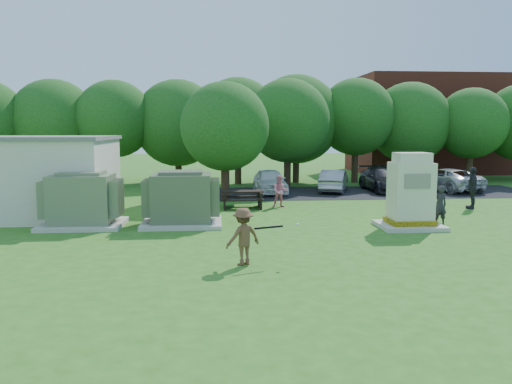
{
  "coord_description": "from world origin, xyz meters",
  "views": [
    {
      "loc": [
        -1.51,
        -14.47,
        3.65
      ],
      "look_at": [
        0.0,
        4.0,
        1.3
      ],
      "focal_mm": 35.0,
      "sensor_mm": 36.0,
      "label": 1
    }
  ],
  "objects": [
    {
      "name": "person_walking_right",
      "position": [
        10.23,
        7.33,
        0.96
      ],
      "size": [
        0.82,
        1.22,
        1.92
      ],
      "primitive_type": "imported",
      "rotation": [
        0.0,
        0.0,
        4.37
      ],
      "color": "#27272C",
      "rests_on": "ground"
    },
    {
      "name": "batter",
      "position": [
        -0.78,
        -1.35,
        0.78
      ],
      "size": [
        1.16,
        0.97,
        1.55
      ],
      "primitive_type": "imported",
      "rotation": [
        0.0,
        0.0,
        3.62
      ],
      "color": "brown",
      "rests_on": "ground"
    },
    {
      "name": "generator_cabinet",
      "position": [
        5.66,
        3.22,
        1.22
      ],
      "size": [
        2.29,
        1.87,
        2.79
      ],
      "color": "beige",
      "rests_on": "ground"
    },
    {
      "name": "car_white",
      "position": [
        1.59,
        13.67,
        0.7
      ],
      "size": [
        1.81,
        4.16,
        1.4
      ],
      "primitive_type": "imported",
      "rotation": [
        0.0,
        0.0,
        0.04
      ],
      "color": "white",
      "rests_on": "ground"
    },
    {
      "name": "tree_row",
      "position": [
        1.75,
        18.5,
        4.15
      ],
      "size": [
        41.3,
        13.3,
        7.3
      ],
      "color": "#47301E",
      "rests_on": "ground"
    },
    {
      "name": "batting_equipment",
      "position": [
        -0.09,
        -1.35,
        1.03
      ],
      "size": [
        1.55,
        0.35,
        0.13
      ],
      "color": "black",
      "rests_on": "ground"
    },
    {
      "name": "car_dark",
      "position": [
        8.37,
        14.04,
        0.7
      ],
      "size": [
        1.98,
        4.84,
        1.4
      ],
      "primitive_type": "imported",
      "rotation": [
        0.0,
        0.0,
        0.0
      ],
      "color": "black",
      "rests_on": "ground"
    },
    {
      "name": "person_by_generator",
      "position": [
        6.97,
        3.58,
        0.76
      ],
      "size": [
        0.58,
        0.4,
        1.53
      ],
      "primitive_type": "imported",
      "rotation": [
        0.0,
        0.0,
        3.21
      ],
      "color": "black",
      "rests_on": "ground"
    },
    {
      "name": "ground",
      "position": [
        0.0,
        0.0,
        0.0
      ],
      "size": [
        120.0,
        120.0,
        0.0
      ],
      "primitive_type": "plane",
      "color": "#2D6619",
      "rests_on": "ground"
    },
    {
      "name": "transformer_right",
      "position": [
        -2.8,
        4.5,
        0.97
      ],
      "size": [
        3.0,
        2.4,
        2.07
      ],
      "color": "beige",
      "rests_on": "ground"
    },
    {
      "name": "car_silver_b",
      "position": [
        12.14,
        14.01,
        0.66
      ],
      "size": [
        3.31,
        5.18,
        1.33
      ],
      "primitive_type": "imported",
      "rotation": [
        0.0,
        0.0,
        3.39
      ],
      "color": "silver",
      "rests_on": "ground"
    },
    {
      "name": "parking_strip",
      "position": [
        7.0,
        13.5,
        0.01
      ],
      "size": [
        20.0,
        6.0,
        0.01
      ],
      "primitive_type": "cube",
      "color": "#232326",
      "rests_on": "ground"
    },
    {
      "name": "person_at_picnic",
      "position": [
        1.5,
        8.49,
        0.75
      ],
      "size": [
        0.75,
        0.6,
        1.51
      ],
      "primitive_type": "imported",
      "rotation": [
        0.0,
        0.0,
        -0.04
      ],
      "color": "pink",
      "rests_on": "ground"
    },
    {
      "name": "car_silver_a",
      "position": [
        5.4,
        14.07,
        0.64
      ],
      "size": [
        2.58,
        4.12,
        1.28
      ],
      "primitive_type": "imported",
      "rotation": [
        0.0,
        0.0,
        2.8
      ],
      "color": "#9F9FA3",
      "rests_on": "ground"
    },
    {
      "name": "brick_building",
      "position": [
        18.0,
        27.0,
        4.0
      ],
      "size": [
        15.0,
        8.0,
        8.0
      ],
      "primitive_type": "cube",
      "color": "maroon",
      "rests_on": "ground"
    },
    {
      "name": "picnic_table",
      "position": [
        -0.28,
        8.38,
        0.51
      ],
      "size": [
        1.9,
        1.42,
        0.81
      ],
      "color": "black",
      "rests_on": "ground"
    },
    {
      "name": "transformer_left",
      "position": [
        -6.5,
        4.5,
        0.97
      ],
      "size": [
        3.0,
        2.4,
        2.07
      ],
      "color": "beige",
      "rests_on": "ground"
    }
  ]
}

